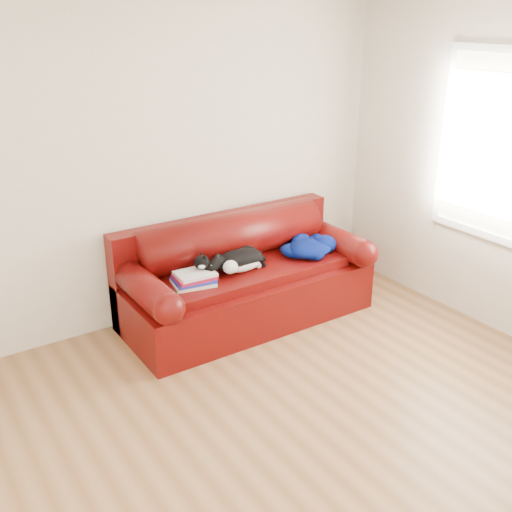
{
  "coord_description": "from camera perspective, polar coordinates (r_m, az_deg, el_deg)",
  "views": [
    {
      "loc": [
        -1.87,
        -2.4,
        2.48
      ],
      "look_at": [
        0.61,
        1.35,
        0.63
      ],
      "focal_mm": 42.0,
      "sensor_mm": 36.0,
      "label": 1
    }
  ],
  "objects": [
    {
      "name": "ground",
      "position": [
        3.93,
        3.62,
        -16.86
      ],
      "size": [
        4.5,
        4.5,
        0.0
      ],
      "primitive_type": "plane",
      "color": "brown",
      "rests_on": "ground"
    },
    {
      "name": "room_shell",
      "position": [
        3.24,
        5.92,
        7.67
      ],
      "size": [
        4.52,
        4.02,
        2.61
      ],
      "color": "beige",
      "rests_on": "ground"
    },
    {
      "name": "sofa_base",
      "position": [
        5.14,
        -0.89,
        -3.56
      ],
      "size": [
        2.1,
        0.9,
        0.5
      ],
      "color": "#400207",
      "rests_on": "ground"
    },
    {
      "name": "sofa_back",
      "position": [
        5.2,
        -2.35,
        0.43
      ],
      "size": [
        2.1,
        1.01,
        0.88
      ],
      "color": "#400207",
      "rests_on": "ground"
    },
    {
      "name": "book_stack",
      "position": [
        4.69,
        -5.91,
        -2.14
      ],
      "size": [
        0.36,
        0.3,
        0.1
      ],
      "rotation": [
        0.0,
        0.0,
        -0.12
      ],
      "color": "beige",
      "rests_on": "sofa_base"
    },
    {
      "name": "cat",
      "position": [
        4.89,
        -1.54,
        -0.47
      ],
      "size": [
        0.63,
        0.39,
        0.22
      ],
      "rotation": [
        0.0,
        0.0,
        0.4
      ],
      "color": "black",
      "rests_on": "sofa_base"
    },
    {
      "name": "blanket",
      "position": [
        5.26,
        5.08,
        0.88
      ],
      "size": [
        0.56,
        0.45,
        0.15
      ],
      "rotation": [
        0.0,
        0.0,
        0.22
      ],
      "color": "#020F4B",
      "rests_on": "sofa_base"
    }
  ]
}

